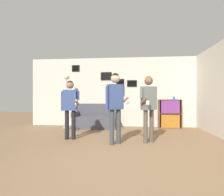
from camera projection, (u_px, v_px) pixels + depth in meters
ground_plane at (122, 165)px, 2.93m from camera, size 20.00×20.00×0.00m
wall_back at (126, 92)px, 6.87m from camera, size 7.69×0.08×2.70m
couch at (95, 120)px, 6.57m from camera, size 1.60×0.80×0.89m
bookshelf at (170, 114)px, 6.49m from camera, size 0.81×0.30×1.06m
floor_lamp at (67, 92)px, 6.49m from camera, size 0.28×0.28×1.99m
person_player_foreground_left at (70, 103)px, 4.73m from camera, size 0.52×0.43×1.59m
person_player_foreground_center at (115, 100)px, 4.23m from camera, size 0.60×0.39×1.73m
person_watcher_holding_cup at (149, 102)px, 4.38m from camera, size 0.45×0.56×1.68m
bottle_on_floor at (75, 128)px, 5.97m from camera, size 0.07×0.07×0.23m
drinking_cup at (174, 98)px, 6.48m from camera, size 0.08×0.08×0.10m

